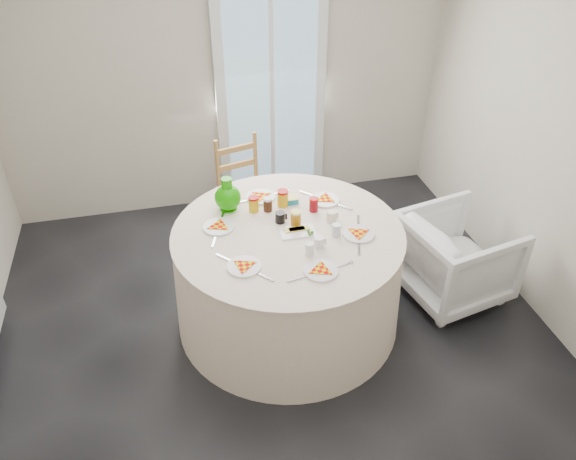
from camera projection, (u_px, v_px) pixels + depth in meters
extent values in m
plane|color=black|center=(276.00, 340.00, 4.06)|extent=(4.00, 4.00, 0.00)
cube|color=#BCB5A3|center=(224.00, 71.00, 4.89)|extent=(4.00, 0.02, 2.60)
cube|color=#BCB5A3|center=(570.00, 149.00, 3.69)|extent=(0.02, 4.00, 2.60)
cube|color=silver|center=(271.00, 97.00, 5.07)|extent=(1.00, 0.08, 2.10)
cylinder|color=#FBE2CE|center=(288.00, 278.00, 4.04)|extent=(1.64, 1.64, 0.83)
imported|color=white|center=(457.00, 252.00, 4.27)|extent=(0.82, 0.86, 0.75)
cube|color=teal|center=(289.00, 203.00, 4.10)|extent=(0.13, 0.09, 0.05)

